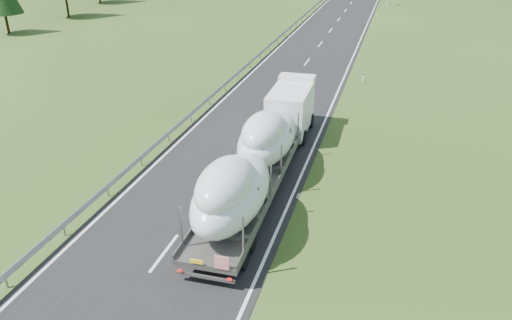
# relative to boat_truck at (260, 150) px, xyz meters

# --- Properties ---
(ground) EXTENTS (400.00, 400.00, 0.00)m
(ground) POSITION_rel_boat_truck_xyz_m (-2.55, -7.44, -2.33)
(ground) COLOR #2C4316
(ground) RESTS_ON ground
(boat_truck) EXTENTS (3.28, 20.15, 4.34)m
(boat_truck) POSITION_rel_boat_truck_xyz_m (0.00, 0.00, 0.00)
(boat_truck) COLOR silver
(boat_truck) RESTS_ON ground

